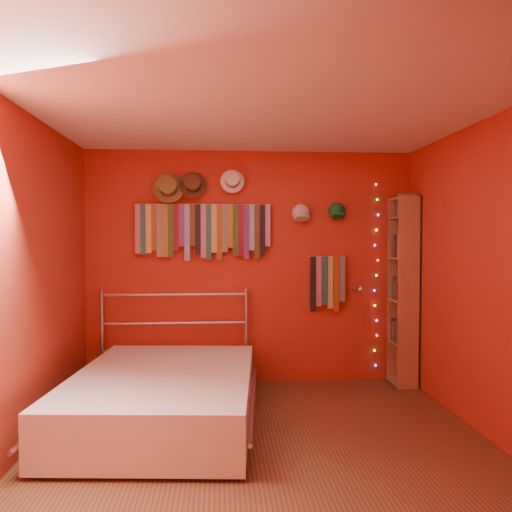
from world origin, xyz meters
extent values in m
plane|color=#50301B|center=(0.00, 0.00, 0.00)|extent=(3.50, 3.50, 0.00)
cube|color=maroon|center=(0.00, 1.75, 1.25)|extent=(3.50, 0.02, 2.50)
cube|color=maroon|center=(1.75, 0.00, 1.25)|extent=(0.02, 3.50, 2.50)
cube|color=maroon|center=(-1.75, 0.00, 1.25)|extent=(0.02, 3.50, 2.50)
cube|color=white|center=(0.00, 0.00, 2.50)|extent=(3.50, 3.50, 0.02)
cylinder|color=#B8B8BD|center=(-0.50, 1.70, 1.92)|extent=(1.45, 0.01, 0.01)
cube|color=#A5526F|center=(-1.19, 1.69, 1.66)|extent=(0.06, 0.01, 0.52)
cube|color=#1A5B54|center=(-1.13, 1.68, 1.66)|extent=(0.06, 0.01, 0.53)
cube|color=tan|center=(-1.08, 1.68, 1.66)|extent=(0.06, 0.01, 0.51)
cube|color=brown|center=(-1.02, 1.69, 1.68)|extent=(0.06, 0.01, 0.49)
cube|color=navy|center=(-0.96, 1.68, 1.64)|extent=(0.06, 0.01, 0.56)
cube|color=olive|center=(-0.90, 1.68, 1.64)|extent=(0.06, 0.01, 0.55)
cube|color=#234F1F|center=(-0.85, 1.69, 1.64)|extent=(0.06, 0.01, 0.56)
cube|color=#5E0E15|center=(-0.79, 1.68, 1.67)|extent=(0.06, 0.01, 0.49)
cube|color=#531A6A|center=(-0.73, 1.68, 1.70)|extent=(0.06, 0.01, 0.44)
cube|color=#748CCF|center=(-0.68, 1.69, 1.62)|extent=(0.06, 0.01, 0.60)
cube|color=#462F17|center=(-0.62, 1.68, 1.70)|extent=(0.06, 0.01, 0.44)
cube|color=black|center=(-0.56, 1.68, 1.66)|extent=(0.06, 0.01, 0.53)
cube|color=#B75B7C|center=(-0.50, 1.69, 1.64)|extent=(0.06, 0.01, 0.57)
cube|color=#19515A|center=(-0.45, 1.68, 1.63)|extent=(0.06, 0.01, 0.58)
cube|color=#AEA745|center=(-0.39, 1.68, 1.67)|extent=(0.06, 0.01, 0.51)
cube|color=brown|center=(-0.33, 1.69, 1.63)|extent=(0.06, 0.01, 0.59)
cube|color=#181250|center=(-0.28, 1.68, 1.67)|extent=(0.06, 0.01, 0.50)
cube|color=olive|center=(-0.22, 1.68, 1.69)|extent=(0.06, 0.01, 0.46)
cube|color=#2B5220|center=(-0.16, 1.69, 1.65)|extent=(0.06, 0.01, 0.54)
cube|color=maroon|center=(-0.10, 1.68, 1.65)|extent=(0.06, 0.01, 0.54)
cube|color=#5A1B6D|center=(-0.05, 1.68, 1.63)|extent=(0.06, 0.01, 0.58)
cube|color=#6F9DC6|center=(0.01, 1.69, 1.68)|extent=(0.06, 0.01, 0.49)
cube|color=#493218|center=(0.07, 1.68, 1.63)|extent=(0.06, 0.01, 0.58)
cube|color=black|center=(0.12, 1.68, 1.66)|extent=(0.06, 0.01, 0.53)
cube|color=#C26198|center=(0.18, 1.69, 1.70)|extent=(0.06, 0.01, 0.44)
cylinder|color=#B8B8BD|center=(0.83, 1.70, 1.37)|extent=(0.40, 0.01, 0.01)
cube|color=black|center=(0.67, 1.69, 1.07)|extent=(0.06, 0.01, 0.59)
cube|color=#A55272|center=(0.74, 1.68, 1.10)|extent=(0.06, 0.01, 0.54)
cube|color=#184C55|center=(0.80, 1.68, 1.11)|extent=(0.06, 0.01, 0.52)
cube|color=tan|center=(0.87, 1.69, 1.08)|extent=(0.06, 0.01, 0.56)
cube|color=brown|center=(0.93, 1.68, 1.07)|extent=(0.06, 0.01, 0.60)
cube|color=navy|center=(0.99, 1.68, 1.12)|extent=(0.06, 0.01, 0.49)
cylinder|color=brown|center=(-0.87, 1.69, 2.09)|extent=(0.33, 0.08, 0.32)
cylinder|color=brown|center=(-0.87, 1.63, 2.11)|extent=(0.19, 0.16, 0.21)
cylinder|color=#332314|center=(-0.87, 1.66, 2.10)|extent=(0.20, 0.07, 0.20)
cylinder|color=#4F311C|center=(-0.61, 1.69, 2.12)|extent=(0.29, 0.07, 0.28)
cylinder|color=#4F311C|center=(-0.61, 1.64, 2.13)|extent=(0.17, 0.14, 0.19)
cylinder|color=black|center=(-0.61, 1.67, 2.13)|extent=(0.18, 0.06, 0.18)
cylinder|color=white|center=(-0.20, 1.69, 2.17)|extent=(0.25, 0.06, 0.25)
cylinder|color=white|center=(-0.20, 1.65, 2.18)|extent=(0.15, 0.12, 0.16)
cylinder|color=black|center=(-0.20, 1.67, 2.17)|extent=(0.15, 0.05, 0.15)
ellipsoid|color=beige|center=(0.54, 1.70, 1.83)|extent=(0.19, 0.14, 0.19)
cube|color=beige|center=(0.54, 1.59, 1.77)|extent=(0.14, 0.10, 0.06)
ellipsoid|color=#186D30|center=(0.93, 1.70, 1.86)|extent=(0.18, 0.14, 0.18)
cube|color=#186D30|center=(0.93, 1.59, 1.80)|extent=(0.13, 0.10, 0.05)
sphere|color=#FF3333|center=(1.37, 1.71, 2.15)|extent=(0.02, 0.02, 0.02)
sphere|color=#33FF4C|center=(1.38, 1.71, 1.98)|extent=(0.02, 0.02, 0.02)
sphere|color=#4C66FF|center=(1.39, 1.71, 1.82)|extent=(0.02, 0.02, 0.02)
sphere|color=yellow|center=(1.38, 1.71, 1.65)|extent=(0.02, 0.02, 0.02)
sphere|color=#FF4CCC|center=(1.36, 1.71, 1.49)|extent=(0.02, 0.02, 0.02)
sphere|color=#FF3333|center=(1.39, 1.71, 1.32)|extent=(0.02, 0.02, 0.02)
sphere|color=#33FF4C|center=(1.38, 1.71, 1.16)|extent=(0.02, 0.02, 0.02)
sphere|color=#4C66FF|center=(1.36, 1.71, 0.99)|extent=(0.02, 0.02, 0.02)
sphere|color=yellow|center=(1.37, 1.71, 0.83)|extent=(0.02, 0.02, 0.02)
sphere|color=#FF4CCC|center=(1.39, 1.71, 0.66)|extent=(0.02, 0.02, 0.02)
sphere|color=#FF3333|center=(1.39, 1.71, 0.49)|extent=(0.02, 0.02, 0.02)
sphere|color=#33FF4C|center=(1.37, 1.71, 0.33)|extent=(0.02, 0.02, 0.02)
sphere|color=#4C66FF|center=(1.38, 1.71, 0.16)|extent=(0.02, 0.02, 0.02)
cylinder|color=#B8B8BD|center=(1.14, 1.73, 1.01)|extent=(0.03, 0.03, 0.03)
cylinder|color=#B8B8BD|center=(1.14, 1.62, 1.03)|extent=(0.01, 0.23, 0.07)
sphere|color=white|center=(1.14, 1.50, 1.03)|extent=(0.06, 0.06, 0.06)
cube|color=#8E5C40|center=(1.62, 1.37, 1.00)|extent=(0.24, 0.02, 2.00)
cube|color=#8E5C40|center=(1.62, 1.69, 1.00)|extent=(0.24, 0.02, 2.00)
cube|color=#8E5C40|center=(1.74, 1.53, 1.00)|extent=(0.02, 0.34, 2.00)
cube|color=#8E5C40|center=(1.62, 1.53, 0.02)|extent=(0.24, 0.32, 0.02)
cube|color=#8E5C40|center=(1.62, 1.53, 0.45)|extent=(0.24, 0.32, 0.02)
cube|color=#8E5C40|center=(1.62, 1.53, 0.90)|extent=(0.24, 0.32, 0.02)
cube|color=#8E5C40|center=(1.62, 1.53, 1.35)|extent=(0.24, 0.32, 0.02)
cube|color=#8E5C40|center=(1.62, 1.53, 1.78)|extent=(0.24, 0.32, 0.02)
cube|color=#8E5C40|center=(1.62, 1.53, 1.98)|extent=(0.24, 0.32, 0.02)
cylinder|color=#B8B8BD|center=(-1.56, 1.65, 0.51)|extent=(0.04, 0.04, 1.02)
cylinder|color=#B8B8BD|center=(-0.05, 1.65, 0.51)|extent=(0.04, 0.04, 1.02)
cylinder|color=#B8B8BD|center=(-0.80, 1.65, 0.38)|extent=(1.51, 0.03, 0.03)
cylinder|color=#B8B8BD|center=(-0.80, 1.65, 0.67)|extent=(1.51, 0.03, 0.03)
cylinder|color=#B8B8BD|center=(-0.80, 1.65, 0.97)|extent=(1.51, 0.03, 0.03)
cube|color=silver|center=(-0.80, 0.58, 0.23)|extent=(1.62, 2.17, 0.41)
cylinder|color=#B8B8BD|center=(-1.56, 0.58, 0.21)|extent=(0.21, 2.05, 0.03)
cylinder|color=#B8B8BD|center=(-0.05, 0.58, 0.21)|extent=(0.21, 2.05, 0.03)
camera|label=1|loc=(-0.33, -3.62, 1.56)|focal=35.00mm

